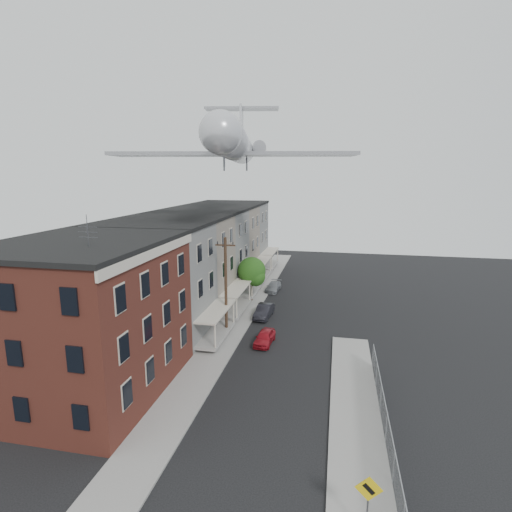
{
  "coord_description": "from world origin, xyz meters",
  "views": [
    {
      "loc": [
        3.97,
        -15.18,
        14.37
      ],
      "look_at": [
        -0.78,
        7.96,
        9.54
      ],
      "focal_mm": 28.0,
      "sensor_mm": 36.0,
      "label": 1
    }
  ],
  "objects_px": {
    "car_near": "(265,337)",
    "car_mid": "(264,311)",
    "utility_pole": "(226,285)",
    "car_far": "(273,287)",
    "street_tree": "(253,272)",
    "airplane": "(235,145)",
    "warning_sign": "(368,497)"
  },
  "relations": [
    {
      "from": "utility_pole",
      "to": "car_near",
      "type": "bearing_deg",
      "value": -19.85
    },
    {
      "from": "car_mid",
      "to": "airplane",
      "type": "bearing_deg",
      "value": -178.91
    },
    {
      "from": "utility_pole",
      "to": "car_far",
      "type": "xyz_separation_m",
      "value": [
        2.0,
        14.54,
        -4.12
      ]
    },
    {
      "from": "car_mid",
      "to": "airplane",
      "type": "distance_m",
      "value": 16.79
    },
    {
      "from": "airplane",
      "to": "car_far",
      "type": "bearing_deg",
      "value": 75.6
    },
    {
      "from": "car_near",
      "to": "car_far",
      "type": "distance_m",
      "value": 16.01
    },
    {
      "from": "utility_pole",
      "to": "car_mid",
      "type": "relative_size",
      "value": 2.26
    },
    {
      "from": "car_near",
      "to": "airplane",
      "type": "relative_size",
      "value": 0.13
    },
    {
      "from": "warning_sign",
      "to": "street_tree",
      "type": "relative_size",
      "value": 0.54
    },
    {
      "from": "utility_pole",
      "to": "car_far",
      "type": "height_order",
      "value": "utility_pole"
    },
    {
      "from": "utility_pole",
      "to": "airplane",
      "type": "xyz_separation_m",
      "value": [
        -0.39,
        5.24,
        12.51
      ]
    },
    {
      "from": "utility_pole",
      "to": "street_tree",
      "type": "distance_m",
      "value": 10.0
    },
    {
      "from": "car_near",
      "to": "car_mid",
      "type": "distance_m",
      "value": 6.58
    },
    {
      "from": "airplane",
      "to": "car_mid",
      "type": "bearing_deg",
      "value": -2.89
    },
    {
      "from": "car_mid",
      "to": "car_near",
      "type": "bearing_deg",
      "value": -75.16
    },
    {
      "from": "car_mid",
      "to": "car_far",
      "type": "xyz_separation_m",
      "value": [
        -0.56,
        9.45,
        -0.11
      ]
    },
    {
      "from": "utility_pole",
      "to": "car_mid",
      "type": "xyz_separation_m",
      "value": [
        2.56,
        5.09,
        -4.02
      ]
    },
    {
      "from": "street_tree",
      "to": "car_near",
      "type": "height_order",
      "value": "street_tree"
    },
    {
      "from": "utility_pole",
      "to": "car_near",
      "type": "xyz_separation_m",
      "value": [
        3.8,
        -1.37,
        -4.09
      ]
    },
    {
      "from": "warning_sign",
      "to": "airplane",
      "type": "xyz_separation_m",
      "value": [
        -11.59,
        24.26,
        15.3
      ]
    },
    {
      "from": "street_tree",
      "to": "car_mid",
      "type": "height_order",
      "value": "street_tree"
    },
    {
      "from": "utility_pole",
      "to": "street_tree",
      "type": "xyz_separation_m",
      "value": [
        0.33,
        9.92,
        -1.22
      ]
    },
    {
      "from": "warning_sign",
      "to": "car_near",
      "type": "height_order",
      "value": "warning_sign"
    },
    {
      "from": "car_mid",
      "to": "car_far",
      "type": "relative_size",
      "value": 1.05
    },
    {
      "from": "street_tree",
      "to": "car_mid",
      "type": "xyz_separation_m",
      "value": [
        2.23,
        -4.84,
        -2.79
      ]
    },
    {
      "from": "car_mid",
      "to": "car_far",
      "type": "bearing_deg",
      "value": 97.37
    },
    {
      "from": "utility_pole",
      "to": "car_far",
      "type": "distance_m",
      "value": 15.24
    },
    {
      "from": "utility_pole",
      "to": "street_tree",
      "type": "relative_size",
      "value": 1.73
    },
    {
      "from": "warning_sign",
      "to": "airplane",
      "type": "distance_m",
      "value": 30.93
    },
    {
      "from": "utility_pole",
      "to": "airplane",
      "type": "height_order",
      "value": "airplane"
    },
    {
      "from": "warning_sign",
      "to": "car_far",
      "type": "bearing_deg",
      "value": 105.33
    },
    {
      "from": "street_tree",
      "to": "car_far",
      "type": "height_order",
      "value": "street_tree"
    }
  ]
}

